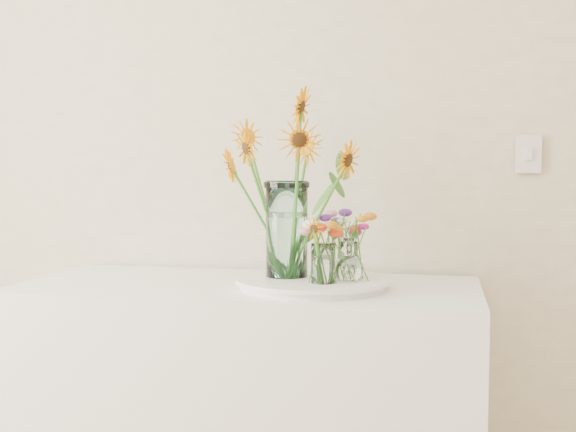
# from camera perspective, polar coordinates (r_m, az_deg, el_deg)

# --- Properties ---
(counter) EXTENTS (1.40, 0.60, 0.90)m
(counter) POSITION_cam_1_polar(r_m,az_deg,el_deg) (2.35, -3.11, -16.27)
(counter) COLOR white
(counter) RESTS_ON ground_plane
(tray) EXTENTS (0.43, 0.43, 0.02)m
(tray) POSITION_cam_1_polar(r_m,az_deg,el_deg) (2.15, 1.93, -5.38)
(tray) COLOR white
(tray) RESTS_ON counter
(mason_jar) EXTENTS (0.15, 0.15, 0.29)m
(mason_jar) POSITION_cam_1_polar(r_m,az_deg,el_deg) (2.16, -0.10, -1.08)
(mason_jar) COLOR #BDF7ED
(mason_jar) RESTS_ON tray
(sunflower_bouquet) EXTENTS (0.85, 0.85, 0.56)m
(sunflower_bouquet) POSITION_cam_1_polar(r_m,az_deg,el_deg) (2.15, -0.10, 2.43)
(sunflower_bouquet) COLOR orange
(sunflower_bouquet) RESTS_ON tray
(small_vase_a) EXTENTS (0.09, 0.09, 0.12)m
(small_vase_a) POSITION_cam_1_polar(r_m,az_deg,el_deg) (2.05, 2.80, -3.81)
(small_vase_a) COLOR white
(small_vase_a) RESTS_ON tray
(wildflower_posy_a) EXTENTS (0.18, 0.18, 0.21)m
(wildflower_posy_a) POSITION_cam_1_polar(r_m,az_deg,el_deg) (2.05, 2.80, -2.56)
(wildflower_posy_a) COLOR #C96F11
(wildflower_posy_a) RESTS_ON tray
(small_vase_b) EXTENTS (0.10, 0.10, 0.13)m
(small_vase_b) POSITION_cam_1_polar(r_m,az_deg,el_deg) (2.12, 4.82, -3.47)
(small_vase_b) COLOR white
(small_vase_b) RESTS_ON tray
(wildflower_posy_b) EXTENTS (0.23, 0.23, 0.22)m
(wildflower_posy_b) POSITION_cam_1_polar(r_m,az_deg,el_deg) (2.11, 4.83, -2.26)
(wildflower_posy_b) COLOR #C96F11
(wildflower_posy_b) RESTS_ON tray
(small_vase_c) EXTENTS (0.07, 0.07, 0.11)m
(small_vase_c) POSITION_cam_1_polar(r_m,az_deg,el_deg) (2.23, 4.76, -3.36)
(small_vase_c) COLOR white
(small_vase_c) RESTS_ON tray
(wildflower_posy_c) EXTENTS (0.19, 0.19, 0.20)m
(wildflower_posy_c) POSITION_cam_1_polar(r_m,az_deg,el_deg) (2.23, 4.76, -2.22)
(wildflower_posy_c) COLOR #C96F11
(wildflower_posy_c) RESTS_ON tray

